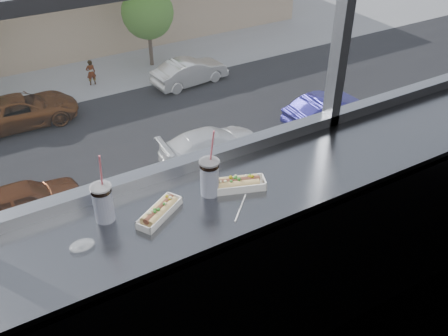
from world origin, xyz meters
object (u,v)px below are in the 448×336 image
car_near_c (22,196)px  car_far_b (20,106)px  soda_cup_left (103,201)px  car_near_e (325,105)px  hotdog_tray_left (159,211)px  car_far_c (190,68)px  hotdog_tray_right (236,184)px  car_near_d (211,140)px  soda_cup_right (210,176)px  loose_straw (240,208)px  pedestrian_c (91,70)px  tree_right (148,13)px  wrapper (82,245)px

car_near_c → car_far_b: bearing=-11.7°
soda_cup_left → car_near_e: size_ratio=0.05×
hotdog_tray_left → car_far_c: 29.25m
car_near_c → car_far_c: car_near_c is taller
hotdog_tray_right → car_near_d: size_ratio=0.05×
hotdog_tray_left → soda_cup_left: (-0.21, 0.10, 0.07)m
hotdog_tray_left → soda_cup_right: soda_cup_right is taller
loose_straw → pedestrian_c: size_ratio=0.10×
hotdog_tray_left → pedestrian_c: 30.21m
soda_cup_left → soda_cup_right: (0.48, -0.07, 0.00)m
hotdog_tray_left → car_far_b: (1.98, 24.26, -10.97)m
hotdog_tray_right → car_far_c: bearing=84.2°
car_near_c → car_far_b: size_ratio=0.97×
hotdog_tray_right → car_near_c: bearing=109.9°
loose_straw → car_near_c: bearing=45.4°
car_far_b → tree_right: tree_right is taller
car_far_c → car_near_c: bearing=118.0°
wrapper → car_far_c: wrapper is taller
loose_straw → tree_right: size_ratio=0.04×
soda_cup_right → car_near_e: bearing=45.7°
hotdog_tray_right → car_far_b: 26.68m
loose_straw → car_far_b: bearing=41.7°
car_far_b → loose_straw: bearing=177.7°
car_far_b → car_near_c: bearing=170.2°
soda_cup_left → car_near_d: size_ratio=0.06×
soda_cup_right → car_far_c: 29.14m
car_near_e → soda_cup_left: bearing=131.5°
car_far_c → pedestrian_c: car_far_c is taller
hotdog_tray_left → car_near_c: 19.64m
hotdog_tray_left → pedestrian_c: hotdog_tray_left is taller
hotdog_tray_right → car_near_e: (15.73, 16.26, -11.02)m
loose_straw → wrapper: 0.69m
soda_cup_right → car_near_e: 25.26m
loose_straw → pedestrian_c: 30.25m
soda_cup_left → hotdog_tray_right: bearing=-9.1°
car_near_e → hotdog_tray_right: bearing=132.7°
hotdog_tray_right → pedestrian_c: hotdog_tray_right is taller
soda_cup_left → car_near_c: bearing=87.9°
loose_straw → car_near_c: (0.05, 16.40, -10.98)m
loose_straw → tree_right: (10.88, 28.40, -8.55)m
car_near_d → wrapper: bearing=151.3°
soda_cup_left → loose_straw: size_ratio=1.76×
soda_cup_right → tree_right: soda_cup_right is taller
car_near_e → pedestrian_c: 14.45m
soda_cup_left → car_far_c: 29.28m
soda_cup_left → wrapper: soda_cup_left is taller
car_near_e → pedestrian_c: car_near_e is taller
hotdog_tray_right → car_far_b: hotdog_tray_right is taller
loose_straw → car_far_b: 26.79m
hotdog_tray_left → car_near_e: size_ratio=0.04×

